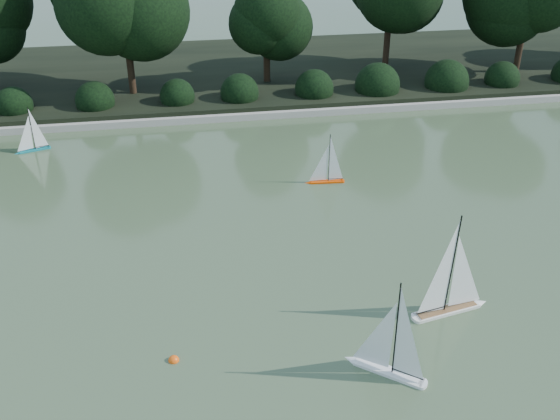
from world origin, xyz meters
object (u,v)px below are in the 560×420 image
(sailboat_white_b, at_px, (454,295))
(sailboat_teal, at_px, (30,144))
(sailboat_orange, at_px, (324,175))
(race_buoy, at_px, (174,361))
(sailboat_white_a, at_px, (384,356))

(sailboat_white_b, xyz_separation_m, sailboat_teal, (-7.46, 7.62, -0.10))
(sailboat_orange, distance_m, sailboat_teal, 7.17)
(sailboat_teal, bearing_deg, race_buoy, -68.16)
(sailboat_orange, bearing_deg, sailboat_white_b, -79.15)
(sailboat_teal, bearing_deg, sailboat_white_b, -45.59)
(sailboat_white_a, distance_m, sailboat_orange, 5.83)
(sailboat_teal, relative_size, race_buoy, 7.80)
(sailboat_white_b, xyz_separation_m, race_buoy, (-4.25, -0.40, -0.29))
(sailboat_white_b, height_order, sailboat_teal, sailboat_white_b)
(sailboat_white_a, bearing_deg, race_buoy, 166.07)
(sailboat_white_a, relative_size, sailboat_teal, 1.37)
(sailboat_white_b, height_order, sailboat_orange, sailboat_white_b)
(sailboat_orange, distance_m, race_buoy, 6.12)
(sailboat_teal, distance_m, race_buoy, 8.63)
(sailboat_white_a, bearing_deg, sailboat_orange, 84.41)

